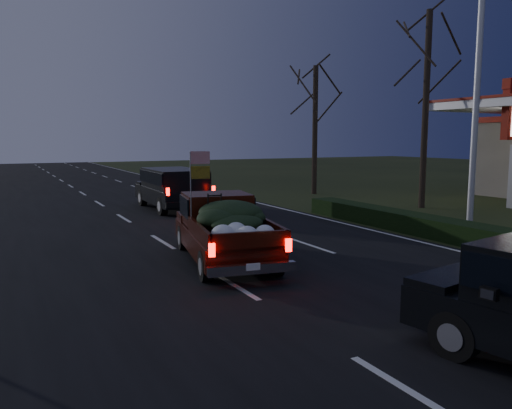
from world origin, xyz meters
name	(u,v)px	position (x,y,z in m)	size (l,w,h in m)	color
ground	(235,286)	(0.00, 0.00, 0.00)	(120.00, 120.00, 0.00)	black
road_asphalt	(235,286)	(0.00, 0.00, 0.01)	(14.00, 120.00, 0.02)	black
hedge_row	(409,222)	(7.80, 3.00, 0.30)	(1.00, 10.00, 0.60)	black
light_pole	(479,61)	(9.50, 2.00, 5.48)	(0.50, 0.90, 9.16)	silver
bare_tree_mid	(428,61)	(12.50, 7.00, 6.35)	(3.60, 3.60, 8.50)	black
bare_tree_far	(315,99)	(11.50, 14.00, 5.23)	(3.60, 3.60, 7.00)	black
pickup_truck	(224,225)	(0.70, 2.10, 0.92)	(2.62, 4.92, 2.45)	#360F07
lead_suv	(173,185)	(2.51, 11.55, 1.09)	(2.17, 5.03, 1.44)	black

